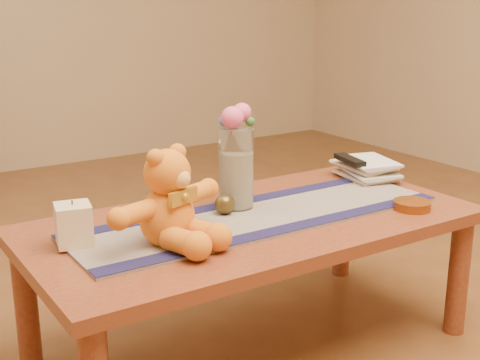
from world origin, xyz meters
TOP-DOWN VIEW (x-y plane):
  - floor at (0.00, 0.00)m, footprint 5.50×5.50m
  - coffee_table_top at (0.00, 0.00)m, footprint 1.40×0.70m
  - table_leg_fr at (0.64, -0.29)m, footprint 0.07×0.07m
  - table_leg_bl at (-0.64, 0.29)m, footprint 0.07×0.07m
  - table_leg_br at (0.64, 0.29)m, footprint 0.07×0.07m
  - persian_runner at (0.02, -0.01)m, footprint 1.20×0.35m
  - runner_border_near at (0.02, -0.15)m, footprint 1.20×0.06m
  - runner_border_far at (0.02, 0.14)m, footprint 1.20×0.06m
  - teddy_bear at (-0.32, -0.05)m, footprint 0.45×0.41m
  - pillar_candle at (-0.55, 0.07)m, footprint 0.11×0.11m
  - candle_wick at (-0.55, 0.07)m, footprint 0.00×0.00m
  - glass_vase at (0.00, 0.10)m, footprint 0.11×0.11m
  - potpourri_fill at (0.00, 0.10)m, footprint 0.09×0.09m
  - rose_left at (-0.02, 0.09)m, footprint 0.07×0.07m
  - rose_right at (0.03, 0.11)m, footprint 0.06×0.06m
  - blue_flower_back at (0.01, 0.14)m, footprint 0.04×0.04m
  - blue_flower_side at (-0.03, 0.12)m, footprint 0.04×0.04m
  - leaf_sprig at (0.04, 0.08)m, footprint 0.03×0.03m
  - bronze_ball at (-0.07, 0.06)m, footprint 0.08×0.08m
  - book_bottom at (0.53, 0.15)m, footprint 0.20×0.25m
  - book_lower at (0.53, 0.15)m, footprint 0.22×0.26m
  - book_upper at (0.52, 0.16)m, footprint 0.19×0.24m
  - book_top at (0.53, 0.15)m, footprint 0.22×0.26m
  - tv_remote at (0.53, 0.14)m, footprint 0.08×0.17m
  - amber_dish at (0.48, -0.21)m, footprint 0.13×0.13m

SIDE VIEW (x-z plane):
  - floor at x=0.00m, z-range 0.00..0.00m
  - table_leg_fr at x=0.64m, z-range 0.00..0.41m
  - table_leg_bl at x=-0.64m, z-range 0.00..0.41m
  - table_leg_br at x=0.64m, z-range 0.00..0.41m
  - coffee_table_top at x=0.00m, z-range 0.41..0.45m
  - persian_runner at x=0.02m, z-range 0.45..0.46m
  - runner_border_near at x=0.02m, z-range 0.46..0.46m
  - runner_border_far at x=0.02m, z-range 0.46..0.46m
  - book_bottom at x=0.53m, z-range 0.45..0.47m
  - amber_dish at x=0.48m, z-range 0.45..0.48m
  - book_lower at x=0.53m, z-range 0.47..0.49m
  - bronze_ball at x=-0.07m, z-range 0.46..0.52m
  - book_upper at x=0.52m, z-range 0.49..0.51m
  - pillar_candle at x=-0.55m, z-range 0.46..0.57m
  - book_top at x=0.53m, z-range 0.51..0.53m
  - tv_remote at x=0.53m, z-range 0.53..0.54m
  - potpourri_fill at x=0.00m, z-range 0.46..0.64m
  - candle_wick at x=-0.55m, z-range 0.57..0.58m
  - teddy_bear at x=-0.32m, z-range 0.46..0.71m
  - glass_vase at x=0.00m, z-range 0.46..0.72m
  - leaf_sprig at x=0.04m, z-range 0.72..0.75m
  - blue_flower_side at x=-0.03m, z-range 0.72..0.76m
  - blue_flower_back at x=0.01m, z-range 0.72..0.77m
  - rose_left at x=-0.02m, z-range 0.72..0.79m
  - rose_right at x=0.03m, z-range 0.73..0.79m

